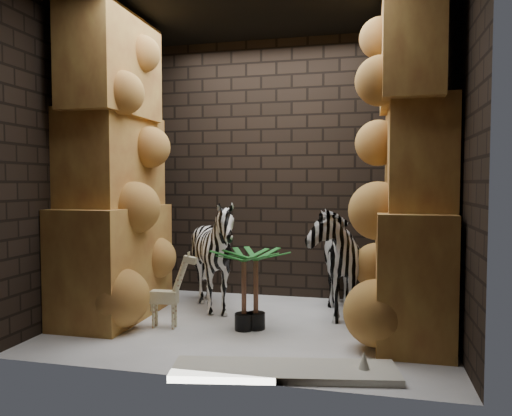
% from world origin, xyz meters
% --- Properties ---
extents(floor, '(3.50, 3.50, 0.00)m').
position_xyz_m(floor, '(0.00, 0.00, 0.00)').
color(floor, white).
rests_on(floor, ground).
extents(wall_back, '(3.50, 0.00, 3.50)m').
position_xyz_m(wall_back, '(0.00, 1.25, 1.50)').
color(wall_back, black).
rests_on(wall_back, ground).
extents(wall_front, '(3.50, 0.00, 3.50)m').
position_xyz_m(wall_front, '(0.00, -1.25, 1.50)').
color(wall_front, black).
rests_on(wall_front, ground).
extents(wall_left, '(0.00, 3.00, 3.00)m').
position_xyz_m(wall_left, '(-1.75, 0.00, 1.50)').
color(wall_left, black).
rests_on(wall_left, ground).
extents(wall_right, '(0.00, 3.00, 3.00)m').
position_xyz_m(wall_right, '(1.75, 0.00, 1.50)').
color(wall_right, black).
rests_on(wall_right, ground).
extents(rock_pillar_left, '(0.68, 1.30, 3.00)m').
position_xyz_m(rock_pillar_left, '(-1.40, 0.00, 1.50)').
color(rock_pillar_left, gold).
rests_on(rock_pillar_left, floor).
extents(rock_pillar_right, '(0.58, 1.25, 3.00)m').
position_xyz_m(rock_pillar_right, '(1.42, 0.00, 1.50)').
color(rock_pillar_right, gold).
rests_on(rock_pillar_right, floor).
extents(zebra_right, '(0.81, 1.21, 1.32)m').
position_xyz_m(zebra_right, '(0.70, 0.54, 0.66)').
color(zebra_right, white).
rests_on(zebra_right, floor).
extents(zebra_left, '(1.14, 1.32, 1.05)m').
position_xyz_m(zebra_left, '(-0.48, 0.39, 0.52)').
color(zebra_left, white).
rests_on(zebra_left, floor).
extents(giraffe_toy, '(0.38, 0.15, 0.73)m').
position_xyz_m(giraffe_toy, '(-0.76, -0.23, 0.36)').
color(giraffe_toy, beige).
rests_on(giraffe_toy, floor).
extents(palm_front, '(0.36, 0.36, 0.74)m').
position_xyz_m(palm_front, '(0.07, -0.07, 0.37)').
color(palm_front, '#176E28').
rests_on(palm_front, floor).
extents(palm_back, '(0.36, 0.36, 0.74)m').
position_xyz_m(palm_back, '(-0.03, -0.13, 0.37)').
color(palm_back, '#176E28').
rests_on(palm_back, floor).
extents(surfboard, '(1.61, 0.66, 0.05)m').
position_xyz_m(surfboard, '(0.50, -1.05, 0.03)').
color(surfboard, silver).
rests_on(surfboard, floor).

